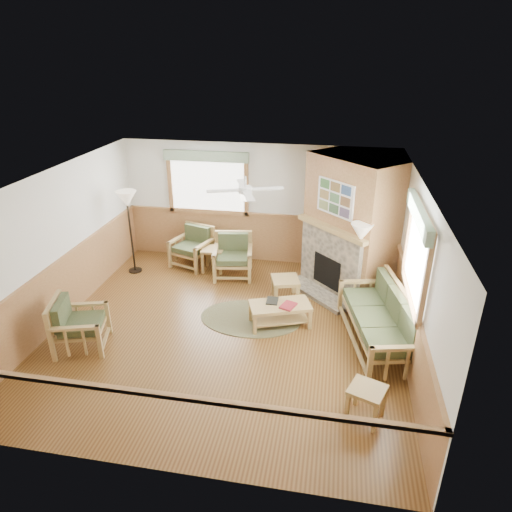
% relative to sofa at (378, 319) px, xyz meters
% --- Properties ---
extents(floor, '(6.00, 6.00, 0.01)m').
position_rel_sofa_xyz_m(floor, '(-2.55, -0.04, -0.49)').
color(floor, brown).
rests_on(floor, ground).
extents(ceiling, '(6.00, 6.00, 0.01)m').
position_rel_sofa_xyz_m(ceiling, '(-2.55, -0.04, 2.22)').
color(ceiling, white).
rests_on(ceiling, floor).
extents(wall_back, '(6.00, 0.02, 2.70)m').
position_rel_sofa_xyz_m(wall_back, '(-2.55, 2.96, 0.87)').
color(wall_back, white).
rests_on(wall_back, floor).
extents(wall_front, '(6.00, 0.02, 2.70)m').
position_rel_sofa_xyz_m(wall_front, '(-2.55, -3.04, 0.87)').
color(wall_front, white).
rests_on(wall_front, floor).
extents(wall_left, '(0.02, 6.00, 2.70)m').
position_rel_sofa_xyz_m(wall_left, '(-5.55, -0.04, 0.87)').
color(wall_left, white).
rests_on(wall_left, floor).
extents(wall_right, '(0.02, 6.00, 2.70)m').
position_rel_sofa_xyz_m(wall_right, '(0.45, -0.04, 0.87)').
color(wall_right, white).
rests_on(wall_right, floor).
extents(wainscot, '(6.00, 6.00, 1.10)m').
position_rel_sofa_xyz_m(wainscot, '(-2.55, -0.04, 0.07)').
color(wainscot, '#97683E').
rests_on(wainscot, floor).
extents(fireplace, '(3.11, 3.11, 2.70)m').
position_rel_sofa_xyz_m(fireplace, '(-0.50, 2.01, 0.87)').
color(fireplace, '#97683E').
rests_on(fireplace, floor).
extents(window_back, '(1.90, 0.16, 1.50)m').
position_rel_sofa_xyz_m(window_back, '(-3.65, 2.92, 2.05)').
color(window_back, white).
rests_on(window_back, wall_back).
extents(window_right, '(0.16, 1.90, 1.50)m').
position_rel_sofa_xyz_m(window_right, '(0.41, -0.24, 2.05)').
color(window_right, white).
rests_on(window_right, wall_right).
extents(ceiling_fan, '(1.59, 1.59, 0.36)m').
position_rel_sofa_xyz_m(ceiling_fan, '(-2.25, 0.26, 2.18)').
color(ceiling_fan, white).
rests_on(ceiling_fan, ceiling).
extents(sofa, '(2.24, 1.30, 0.97)m').
position_rel_sofa_xyz_m(sofa, '(0.00, 0.00, 0.00)').
color(sofa, '#A6864D').
rests_on(sofa, floor).
extents(armchair_back_left, '(0.99, 0.99, 0.88)m').
position_rel_sofa_xyz_m(armchair_back_left, '(-3.94, 2.41, -0.04)').
color(armchair_back_left, '#A6864D').
rests_on(armchair_back_left, floor).
extents(armchair_back_right, '(0.92, 0.92, 0.90)m').
position_rel_sofa_xyz_m(armchair_back_right, '(-2.91, 2.04, -0.03)').
color(armchair_back_right, '#A6864D').
rests_on(armchair_back_right, floor).
extents(armchair_left, '(0.98, 0.98, 0.89)m').
position_rel_sofa_xyz_m(armchair_left, '(-4.77, -0.94, -0.04)').
color(armchair_left, '#A6864D').
rests_on(armchair_left, floor).
extents(coffee_table, '(1.18, 0.87, 0.42)m').
position_rel_sofa_xyz_m(coffee_table, '(-1.65, 0.29, -0.27)').
color(coffee_table, '#A6864D').
rests_on(coffee_table, floor).
extents(end_table_chairs, '(0.48, 0.46, 0.53)m').
position_rel_sofa_xyz_m(end_table_chairs, '(-3.39, 2.22, -0.22)').
color(end_table_chairs, '#A6864D').
rests_on(end_table_chairs, floor).
extents(end_table_sofa, '(0.57, 0.56, 0.50)m').
position_rel_sofa_xyz_m(end_table_sofa, '(-0.24, -1.75, -0.23)').
color(end_table_sofa, '#A6864D').
rests_on(end_table_sofa, floor).
extents(footstool, '(0.63, 0.63, 0.44)m').
position_rel_sofa_xyz_m(footstool, '(-1.67, 1.24, -0.26)').
color(footstool, '#A6864D').
rests_on(footstool, floor).
extents(braided_rug, '(2.13, 2.13, 0.01)m').
position_rel_sofa_xyz_m(braided_rug, '(-2.21, 0.40, -0.48)').
color(braided_rug, brown).
rests_on(braided_rug, floor).
extents(floor_lamp_left, '(0.56, 0.56, 1.85)m').
position_rel_sofa_xyz_m(floor_lamp_left, '(-5.10, 1.86, 0.44)').
color(floor_lamp_left, black).
rests_on(floor_lamp_left, floor).
extents(floor_lamp_right, '(0.49, 0.49, 1.73)m').
position_rel_sofa_xyz_m(floor_lamp_right, '(-0.33, 1.09, 0.38)').
color(floor_lamp_right, black).
rests_on(floor_lamp_right, floor).
extents(book_red, '(0.31, 0.36, 0.03)m').
position_rel_sofa_xyz_m(book_red, '(-1.50, 0.24, -0.03)').
color(book_red, maroon).
rests_on(book_red, coffee_table).
extents(book_dark, '(0.21, 0.27, 0.03)m').
position_rel_sofa_xyz_m(book_dark, '(-1.80, 0.36, -0.03)').
color(book_dark, black).
rests_on(book_dark, coffee_table).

